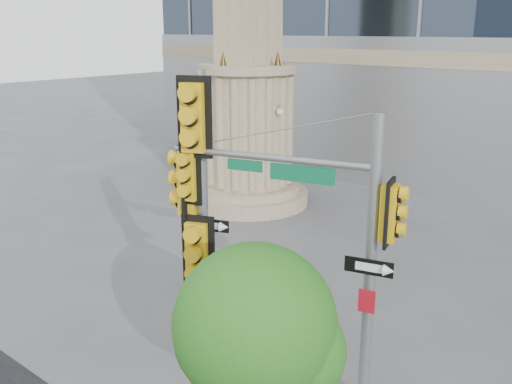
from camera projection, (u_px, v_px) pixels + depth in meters
The scene contains 5 objects.
ground at pixel (185, 366), 11.05m from camera, with size 120.00×120.00×0.00m, color #545456.
monument at pixel (248, 52), 19.87m from camera, with size 4.40×4.40×16.60m.
main_signal_pole at pixel (316, 228), 9.32m from camera, with size 3.89×1.34×5.11m.
secondary_signal_pole at pixel (197, 201), 10.28m from camera, with size 1.06×0.76×5.63m.
street_tree at pixel (258, 332), 7.69m from camera, with size 2.30×2.25×3.58m.
Camera 1 is at (7.24, -6.58, 6.30)m, focal length 40.00 mm.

